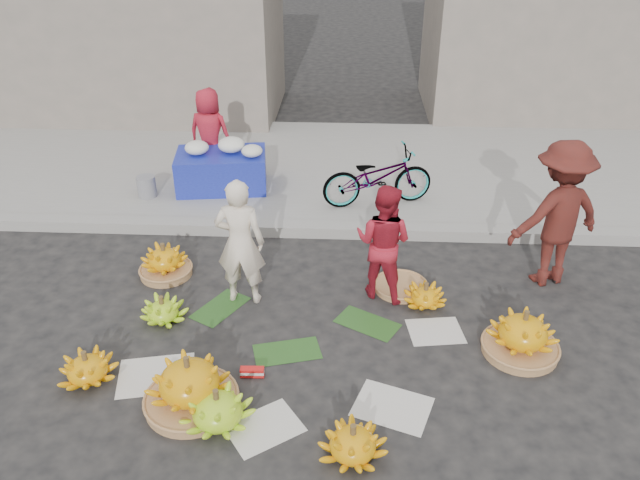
{
  "coord_description": "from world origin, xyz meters",
  "views": [
    {
      "loc": [
        0.46,
        -4.98,
        4.01
      ],
      "look_at": [
        0.17,
        0.82,
        0.7
      ],
      "focal_mm": 35.0,
      "sensor_mm": 36.0,
      "label": 1
    }
  ],
  "objects_px": {
    "banana_bunch_4": "(523,335)",
    "bicycle": "(378,177)",
    "banana_bunch_0": "(87,368)",
    "vendor_cream": "(240,243)",
    "flower_table": "(222,168)"
  },
  "relations": [
    {
      "from": "vendor_cream",
      "to": "bicycle",
      "type": "relative_size",
      "value": 0.94
    },
    {
      "from": "banana_bunch_4",
      "to": "bicycle",
      "type": "relative_size",
      "value": 0.5
    },
    {
      "from": "vendor_cream",
      "to": "bicycle",
      "type": "bearing_deg",
      "value": -122.1
    },
    {
      "from": "bicycle",
      "to": "banana_bunch_4",
      "type": "bearing_deg",
      "value": -170.64
    },
    {
      "from": "banana_bunch_0",
      "to": "vendor_cream",
      "type": "xyz_separation_m",
      "value": [
        1.24,
        1.37,
        0.58
      ]
    },
    {
      "from": "banana_bunch_4",
      "to": "vendor_cream",
      "type": "bearing_deg",
      "value": 164.86
    },
    {
      "from": "banana_bunch_4",
      "to": "vendor_cream",
      "type": "relative_size",
      "value": 0.53
    },
    {
      "from": "banana_bunch_0",
      "to": "flower_table",
      "type": "relative_size",
      "value": 0.49
    },
    {
      "from": "flower_table",
      "to": "vendor_cream",
      "type": "bearing_deg",
      "value": -82.16
    },
    {
      "from": "bicycle",
      "to": "banana_bunch_0",
      "type": "bearing_deg",
      "value": 128.01
    },
    {
      "from": "banana_bunch_4",
      "to": "bicycle",
      "type": "height_order",
      "value": "bicycle"
    },
    {
      "from": "flower_table",
      "to": "bicycle",
      "type": "distance_m",
      "value": 2.29
    },
    {
      "from": "banana_bunch_0",
      "to": "vendor_cream",
      "type": "relative_size",
      "value": 0.46
    },
    {
      "from": "banana_bunch_4",
      "to": "banana_bunch_0",
      "type": "bearing_deg",
      "value": -171.65
    },
    {
      "from": "vendor_cream",
      "to": "bicycle",
      "type": "height_order",
      "value": "vendor_cream"
    }
  ]
}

